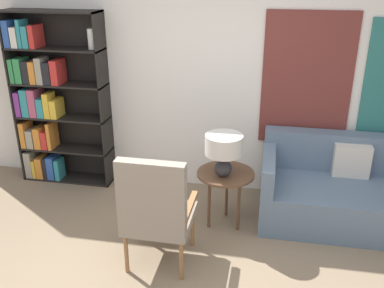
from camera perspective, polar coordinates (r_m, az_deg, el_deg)
The scene contains 6 objects.
wall_back at distance 4.66m, azimuth 3.28°, elevation 9.49°, with size 6.40×0.08×2.70m.
bookshelf at distance 5.20m, azimuth -18.64°, elevation 5.20°, with size 1.08×0.30×1.98m.
armchair at distance 3.53m, azimuth -4.87°, elevation -8.44°, with size 0.57×0.56×1.05m.
couch at distance 4.62m, azimuth 20.32°, elevation -6.03°, with size 1.77×0.92×0.82m.
side_table at distance 4.15m, azimuth 4.49°, elevation -4.54°, with size 0.55×0.55×0.58m.
table_lamp at distance 3.94m, azimuth 4.26°, elevation -0.61°, with size 0.35×0.35×0.41m.
Camera 1 is at (0.66, -2.47, 2.42)m, focal length 40.00 mm.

